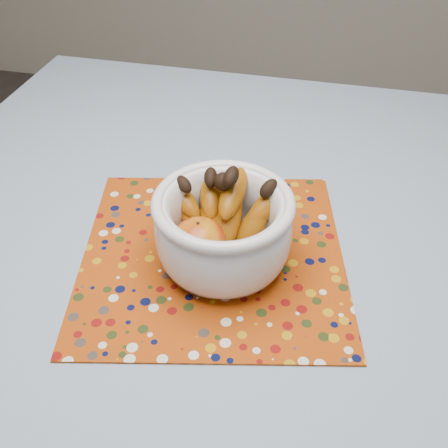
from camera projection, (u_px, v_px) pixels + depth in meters
name	position (u px, v px, depth m)	size (l,w,h in m)	color
table	(217.00, 260.00, 1.04)	(1.20, 1.20, 0.75)	brown
tablecloth	(217.00, 229.00, 0.98)	(1.32, 1.32, 0.01)	slate
placemat	(213.00, 254.00, 0.92)	(0.45, 0.45, 0.00)	#963508
fruit_bowl	(222.00, 222.00, 0.86)	(0.28, 0.24, 0.17)	silver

